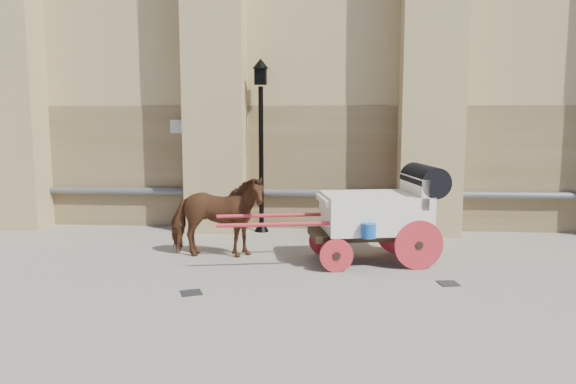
{
  "coord_description": "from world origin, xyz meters",
  "views": [
    {
      "loc": [
        1.81,
        -9.57,
        2.77
      ],
      "look_at": [
        0.93,
        0.99,
        1.32
      ],
      "focal_mm": 35.0,
      "sensor_mm": 36.0,
      "label": 1
    }
  ],
  "objects": [
    {
      "name": "ground",
      "position": [
        0.0,
        0.0,
        0.0
      ],
      "size": [
        90.0,
        90.0,
        0.0
      ],
      "primitive_type": "plane",
      "color": "slate",
      "rests_on": "ground"
    },
    {
      "name": "horse",
      "position": [
        -0.47,
        1.05,
        0.81
      ],
      "size": [
        1.93,
        0.92,
        1.62
      ],
      "primitive_type": "imported",
      "rotation": [
        0.0,
        0.0,
        1.59
      ],
      "color": "#5A331A",
      "rests_on": "ground"
    },
    {
      "name": "carriage",
      "position": [
        2.72,
        0.98,
        0.99
      ],
      "size": [
        4.34,
        1.93,
        1.84
      ],
      "rotation": [
        0.0,
        0.0,
        0.2
      ],
      "color": "black",
      "rests_on": "ground"
    },
    {
      "name": "street_lamp",
      "position": [
        0.08,
        3.57,
        2.18
      ],
      "size": [
        0.38,
        0.38,
        4.07
      ],
      "color": "black",
      "rests_on": "ground"
    },
    {
      "name": "drain_grate_near",
      "position": [
        -0.41,
        -1.22,
        0.01
      ],
      "size": [
        0.42,
        0.42,
        0.01
      ],
      "primitive_type": "cube",
      "rotation": [
        0.0,
        0.0,
        0.4
      ],
      "color": "black",
      "rests_on": "ground"
    },
    {
      "name": "drain_grate_far",
      "position": [
        3.72,
        -0.38,
        0.01
      ],
      "size": [
        0.37,
        0.37,
        0.01
      ],
      "primitive_type": "cube",
      "rotation": [
        0.0,
        0.0,
        0.19
      ],
      "color": "black",
      "rests_on": "ground"
    }
  ]
}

